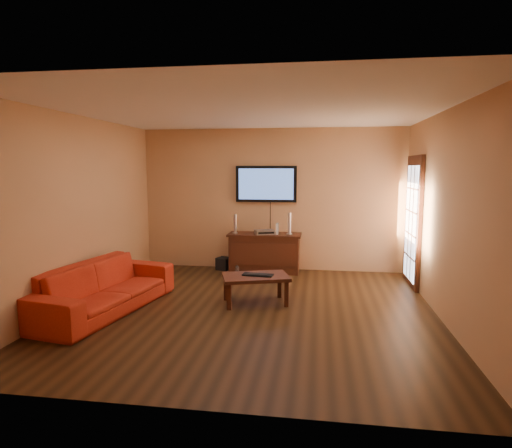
% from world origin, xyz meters
% --- Properties ---
extents(ground_plane, '(5.00, 5.00, 0.00)m').
position_xyz_m(ground_plane, '(0.00, 0.00, 0.00)').
color(ground_plane, black).
rests_on(ground_plane, ground).
extents(room_walls, '(5.00, 5.00, 5.00)m').
position_xyz_m(room_walls, '(0.00, 0.62, 1.69)').
color(room_walls, tan).
rests_on(room_walls, ground).
extents(french_door, '(0.07, 1.02, 2.22)m').
position_xyz_m(french_door, '(2.46, 1.70, 1.05)').
color(french_door, '#33150B').
rests_on(french_door, ground).
extents(media_console, '(1.37, 0.52, 0.73)m').
position_xyz_m(media_console, '(-0.10, 2.23, 0.37)').
color(media_console, '#33150B').
rests_on(media_console, ground).
extents(television, '(1.16, 0.08, 0.69)m').
position_xyz_m(television, '(-0.10, 2.45, 1.65)').
color(television, black).
rests_on(television, ground).
extents(coffee_table, '(1.06, 0.82, 0.42)m').
position_xyz_m(coffee_table, '(0.02, 0.31, 0.36)').
color(coffee_table, '#33150B').
rests_on(coffee_table, ground).
extents(sofa, '(1.05, 2.35, 0.89)m').
position_xyz_m(sofa, '(-2.00, -0.31, 0.44)').
color(sofa, red).
rests_on(sofa, ground).
extents(speaker_left, '(0.10, 0.10, 0.36)m').
position_xyz_m(speaker_left, '(-0.65, 2.22, 0.89)').
color(speaker_left, silver).
rests_on(speaker_left, media_console).
extents(speaker_right, '(0.11, 0.11, 0.40)m').
position_xyz_m(speaker_right, '(0.37, 2.23, 0.91)').
color(speaker_right, silver).
rests_on(speaker_right, media_console).
extents(av_receiver, '(0.42, 0.36, 0.08)m').
position_xyz_m(av_receiver, '(-0.09, 2.19, 0.77)').
color(av_receiver, silver).
rests_on(av_receiver, media_console).
extents(game_console, '(0.04, 0.15, 0.21)m').
position_xyz_m(game_console, '(0.15, 2.20, 0.83)').
color(game_console, white).
rests_on(game_console, media_console).
extents(subwoofer, '(0.31, 0.31, 0.24)m').
position_xyz_m(subwoofer, '(-0.90, 2.27, 0.12)').
color(subwoofer, black).
rests_on(subwoofer, ground).
extents(bottle, '(0.07, 0.07, 0.20)m').
position_xyz_m(bottle, '(-0.55, 1.82, 0.09)').
color(bottle, white).
rests_on(bottle, ground).
extents(keyboard, '(0.45, 0.21, 0.03)m').
position_xyz_m(keyboard, '(0.05, 0.31, 0.43)').
color(keyboard, black).
rests_on(keyboard, coffee_table).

